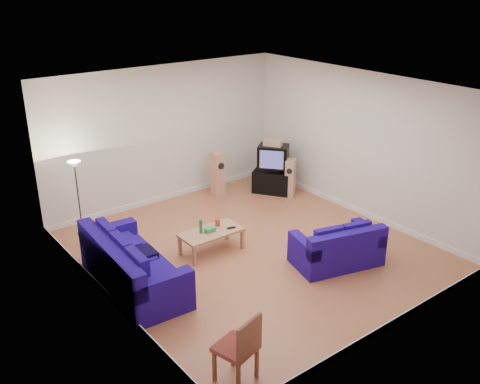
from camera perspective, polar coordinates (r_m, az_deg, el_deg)
room at (r=9.97m, az=1.40°, el=1.66°), size 6.01×6.51×3.21m
sofa_three_seat at (r=9.44m, az=-11.62°, el=-8.12°), size 1.18×2.49×0.94m
sofa_loveseat at (r=10.13m, az=10.41°, el=-6.10°), size 1.77×1.28×0.80m
coffee_table at (r=10.38m, az=-3.09°, el=-4.46°), size 1.22×0.61×0.44m
bottle at (r=10.23m, az=-4.20°, el=-3.70°), size 0.08×0.08×0.27m
tissue_box at (r=10.31m, az=-3.20°, el=-4.04°), size 0.21×0.12×0.08m
red_canister at (r=10.53m, az=-2.41°, el=-3.28°), size 0.11×0.11×0.14m
remote at (r=10.45m, az=-0.95°, el=-3.84°), size 0.18×0.10×0.02m
tv_stand at (r=13.24m, az=3.44°, el=1.13°), size 0.93×1.04×0.56m
av_receiver at (r=13.13m, az=3.13°, el=2.49°), size 0.58×0.57×0.10m
television at (r=13.01m, az=3.57°, el=3.82°), size 0.86×0.88×0.55m
centre_speaker at (r=12.86m, az=3.51°, el=5.25°), size 0.38×0.47×0.15m
speaker_left at (r=12.95m, az=-2.41°, el=1.92°), size 0.27×0.35×1.09m
speaker_right at (r=12.98m, az=5.38°, el=1.51°), size 0.35×0.33×0.93m
floor_lamp at (r=11.18m, az=-17.14°, el=1.80°), size 0.28×0.28×1.61m
dining_chair at (r=7.23m, az=0.03°, el=-16.13°), size 0.60×0.60×1.03m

